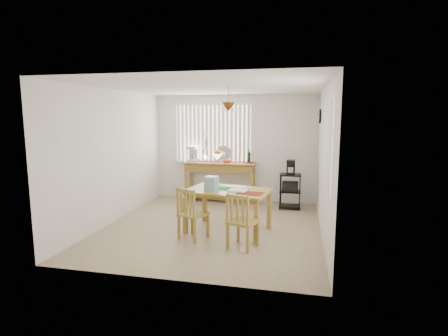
% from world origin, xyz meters
% --- Properties ---
extents(ground, '(4.00, 4.50, 0.01)m').
position_xyz_m(ground, '(0.00, 0.00, -0.01)').
color(ground, tan).
extents(room_shell, '(4.20, 4.70, 2.70)m').
position_xyz_m(room_shell, '(0.00, 0.02, 1.69)').
color(room_shell, white).
rests_on(room_shell, ground).
extents(sideboard, '(1.73, 0.49, 0.97)m').
position_xyz_m(sideboard, '(-0.31, 1.99, 0.73)').
color(sideboard, '#A68638').
rests_on(sideboard, ground).
extents(sideboard_items, '(1.64, 0.41, 0.75)m').
position_xyz_m(sideboard_items, '(-0.60, 2.00, 1.13)').
color(sideboard_items, maroon).
rests_on(sideboard_items, sideboard).
extents(wire_cart, '(0.47, 0.37, 0.79)m').
position_xyz_m(wire_cart, '(1.39, 1.66, 0.48)').
color(wire_cart, black).
rests_on(wire_cart, ground).
extents(cart_items, '(0.19, 0.22, 0.33)m').
position_xyz_m(cart_items, '(1.39, 1.66, 0.94)').
color(cart_items, black).
rests_on(cart_items, wire_cart).
extents(dining_table, '(1.58, 1.17, 0.77)m').
position_xyz_m(dining_table, '(0.34, -0.20, 0.69)').
color(dining_table, '#A68638').
rests_on(dining_table, ground).
extents(table_items, '(1.11, 0.70, 0.25)m').
position_xyz_m(table_items, '(0.18, -0.30, 0.87)').
color(table_items, '#157861').
rests_on(table_items, dining_table).
extents(chair_left, '(0.54, 0.54, 0.89)m').
position_xyz_m(chair_left, '(-0.18, -0.73, 0.44)').
color(chair_left, '#A68638').
rests_on(chair_left, ground).
extents(chair_right, '(0.52, 0.52, 0.90)m').
position_xyz_m(chair_right, '(0.72, -0.98, 0.44)').
color(chair_right, '#A68638').
rests_on(chair_right, ground).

